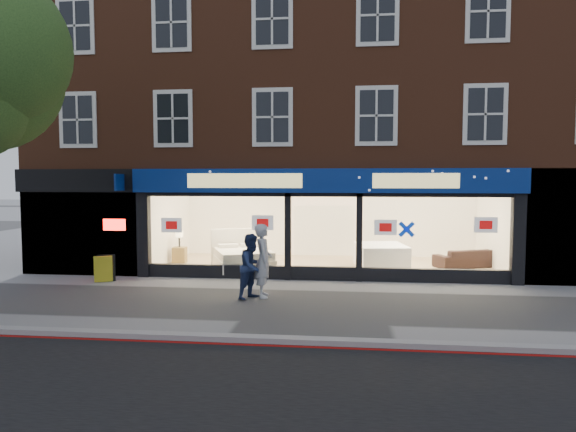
% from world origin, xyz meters
% --- Properties ---
extents(ground, '(120.00, 120.00, 0.00)m').
position_xyz_m(ground, '(0.00, 0.00, 0.00)').
color(ground, gray).
rests_on(ground, ground).
extents(kerb_line, '(60.00, 0.10, 0.01)m').
position_xyz_m(kerb_line, '(0.00, -3.10, 0.01)').
color(kerb_line, '#8C0A07').
rests_on(kerb_line, ground).
extents(kerb_stone, '(60.00, 0.25, 0.12)m').
position_xyz_m(kerb_stone, '(0.00, -2.90, 0.06)').
color(kerb_stone, gray).
rests_on(kerb_stone, ground).
extents(showroom_floor, '(11.00, 4.50, 0.10)m').
position_xyz_m(showroom_floor, '(0.00, 5.25, 0.05)').
color(showroom_floor, tan).
rests_on(showroom_floor, ground).
extents(building, '(19.00, 8.26, 10.30)m').
position_xyz_m(building, '(-0.02, 6.93, 6.67)').
color(building, brown).
rests_on(building, ground).
extents(display_bed, '(2.45, 2.65, 1.20)m').
position_xyz_m(display_bed, '(-2.69, 4.36, 0.44)').
color(display_bed, beige).
rests_on(display_bed, showroom_floor).
extents(bedside_table, '(0.49, 0.49, 0.55)m').
position_xyz_m(bedside_table, '(-5.06, 5.08, 0.38)').
color(bedside_table, olive).
rests_on(bedside_table, showroom_floor).
extents(mattress_stack, '(1.77, 2.11, 0.75)m').
position_xyz_m(mattress_stack, '(1.81, 4.96, 0.48)').
color(mattress_stack, white).
rests_on(mattress_stack, showroom_floor).
extents(sofa, '(2.19, 1.49, 0.59)m').
position_xyz_m(sofa, '(4.60, 5.33, 0.40)').
color(sofa, black).
rests_on(sofa, showroom_floor).
extents(a_board, '(0.61, 0.52, 0.80)m').
position_xyz_m(a_board, '(-6.31, 2.07, 0.40)').
color(a_board, gold).
rests_on(a_board, ground).
extents(pedestrian_grey, '(0.56, 0.75, 1.86)m').
position_xyz_m(pedestrian_grey, '(-1.42, 0.72, 0.93)').
color(pedestrian_grey, '#B8BAC1').
rests_on(pedestrian_grey, ground).
extents(pedestrian_blue, '(0.94, 1.00, 1.63)m').
position_xyz_m(pedestrian_blue, '(-1.66, 0.51, 0.82)').
color(pedestrian_blue, '#1B284D').
rests_on(pedestrian_blue, ground).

